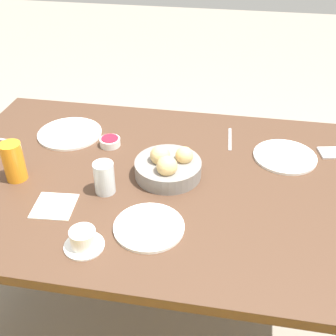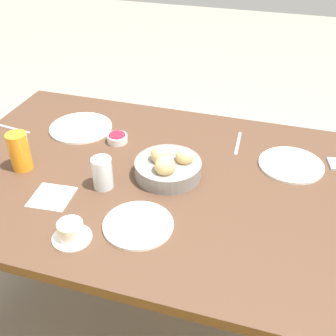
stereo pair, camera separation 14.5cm
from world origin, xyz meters
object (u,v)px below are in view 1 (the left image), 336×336
at_px(juice_glass, 14,162).
at_px(knife_silver, 230,139).
at_px(plate_far_center, 149,227).
at_px(jam_bowl_berry, 110,142).
at_px(bread_basket, 168,166).
at_px(plate_near_right, 70,133).
at_px(coffee_cup, 83,240).
at_px(plate_near_left, 285,157).
at_px(napkin, 54,206).
at_px(water_tumbler, 104,178).

relative_size(juice_glass, knife_silver, 0.83).
xyz_separation_m(plate_far_center, jam_bowl_berry, (0.25, -0.43, 0.01)).
height_order(bread_basket, plate_near_right, bread_basket).
height_order(coffee_cup, jam_bowl_berry, coffee_cup).
bearing_deg(plate_near_right, jam_bowl_berry, 164.51).
xyz_separation_m(coffee_cup, knife_silver, (-0.37, -0.66, -0.02)).
xyz_separation_m(bread_basket, coffee_cup, (0.17, 0.37, -0.01)).
bearing_deg(coffee_cup, juice_glass, -38.80).
relative_size(plate_near_left, jam_bowl_berry, 2.90).
bearing_deg(napkin, juice_glass, -33.22).
bearing_deg(plate_far_center, bread_basket, -92.11).
xyz_separation_m(knife_silver, napkin, (0.52, 0.51, 0.00)).
height_order(plate_near_right, plate_far_center, same).
height_order(juice_glass, jam_bowl_berry, juice_glass).
bearing_deg(plate_near_right, water_tumbler, 127.17).
bearing_deg(plate_near_left, bread_basket, 24.70).
bearing_deg(juice_glass, jam_bowl_berry, -134.03).
height_order(juice_glass, coffee_cup, juice_glass).
bearing_deg(coffee_cup, plate_far_center, -147.55).
xyz_separation_m(plate_far_center, coffee_cup, (0.16, 0.10, 0.02)).
bearing_deg(water_tumbler, coffee_cup, 93.31).
height_order(plate_near_right, napkin, plate_near_right).
bearing_deg(plate_far_center, plate_near_left, -132.25).
bearing_deg(plate_far_center, plate_near_right, -48.13).
bearing_deg(coffee_cup, bread_basket, -114.90).
distance_m(bread_basket, plate_far_center, 0.27).
distance_m(plate_near_left, knife_silver, 0.23).
bearing_deg(jam_bowl_berry, coffee_cup, 98.67).
bearing_deg(coffee_cup, plate_near_left, -135.90).
bearing_deg(coffee_cup, plate_near_right, -65.56).
relative_size(bread_basket, coffee_cup, 2.01).
distance_m(jam_bowl_berry, napkin, 0.39).
bearing_deg(bread_basket, water_tumbler, 32.89).
relative_size(water_tumbler, coffee_cup, 0.96).
relative_size(knife_silver, napkin, 1.22).
bearing_deg(water_tumbler, juice_glass, -2.94).
height_order(water_tumbler, napkin, water_tumbler).
distance_m(plate_far_center, coffee_cup, 0.20).
bearing_deg(coffee_cup, knife_silver, -119.51).
distance_m(plate_far_center, napkin, 0.32).
bearing_deg(bread_basket, coffee_cup, 65.10).
height_order(plate_near_right, jam_bowl_berry, jam_bowl_berry).
relative_size(plate_near_left, juice_glass, 1.67).
distance_m(knife_silver, napkin, 0.73).
height_order(plate_near_right, knife_silver, plate_near_right).
height_order(plate_far_center, jam_bowl_berry, jam_bowl_berry).
relative_size(juice_glass, water_tumbler, 1.26).
xyz_separation_m(plate_near_left, knife_silver, (0.21, -0.10, -0.00)).
bearing_deg(napkin, plate_near_right, -75.30).
xyz_separation_m(coffee_cup, jam_bowl_berry, (0.08, -0.53, -0.01)).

